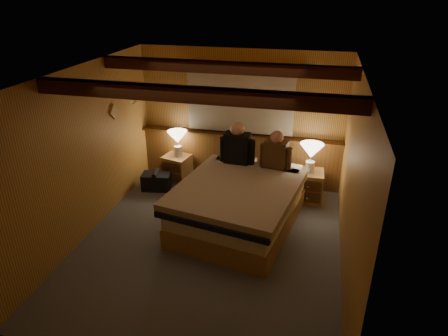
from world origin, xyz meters
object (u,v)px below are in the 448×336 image
(nightstand_right, at_px, (308,186))
(lamp_right, at_px, (311,153))
(lamp_left, at_px, (177,138))
(person_right, at_px, (276,152))
(bed, at_px, (239,204))
(nightstand_left, at_px, (177,168))
(person_left, at_px, (237,146))
(duffel_bag, at_px, (156,181))

(nightstand_right, bearing_deg, lamp_right, -74.11)
(lamp_left, bearing_deg, person_right, -16.75)
(bed, xyz_separation_m, nightstand_left, (-1.43, 1.21, -0.12))
(bed, distance_m, person_left, 0.98)
(bed, height_order, lamp_left, lamp_left)
(person_left, distance_m, person_right, 0.63)
(nightstand_left, bearing_deg, lamp_right, 7.71)
(bed, bearing_deg, nightstand_right, 57.07)
(bed, relative_size, nightstand_left, 4.43)
(nightstand_right, relative_size, lamp_right, 1.06)
(lamp_right, bearing_deg, lamp_left, 174.67)
(nightstand_right, distance_m, person_right, 0.94)
(nightstand_left, xyz_separation_m, person_left, (1.23, -0.48, 0.75))
(lamp_left, distance_m, person_left, 1.32)
(nightstand_right, xyz_separation_m, lamp_right, (0.00, -0.01, 0.61))
(nightstand_right, relative_size, duffel_bag, 0.98)
(nightstand_left, relative_size, duffel_bag, 0.98)
(person_left, xyz_separation_m, person_right, (0.63, -0.03, -0.03))
(lamp_right, xyz_separation_m, duffel_bag, (-2.64, -0.23, -0.72))
(duffel_bag, bearing_deg, lamp_left, 49.59)
(lamp_right, height_order, person_left, person_left)
(person_right, bearing_deg, nightstand_left, 176.46)
(bed, xyz_separation_m, duffel_bag, (-1.67, 0.80, -0.22))
(nightstand_right, distance_m, lamp_right, 0.61)
(nightstand_left, distance_m, nightstand_right, 2.40)
(person_right, height_order, duffel_bag, person_right)
(lamp_right, xyz_separation_m, person_left, (-1.16, -0.30, 0.12))
(nightstand_left, distance_m, person_right, 2.05)
(lamp_right, bearing_deg, person_left, -165.68)
(bed, distance_m, person_right, 1.01)
(lamp_right, distance_m, person_left, 1.21)
(lamp_left, bearing_deg, bed, -41.71)
(nightstand_left, bearing_deg, bed, -28.27)
(person_right, bearing_deg, person_left, -171.23)
(nightstand_left, relative_size, lamp_right, 1.06)
(person_right, distance_m, duffel_bag, 2.25)
(bed, relative_size, person_right, 3.69)
(bed, xyz_separation_m, person_right, (0.43, 0.70, 0.59))
(person_left, xyz_separation_m, duffel_bag, (-1.48, 0.07, -0.84))
(bed, xyz_separation_m, lamp_left, (-1.40, 1.25, 0.45))
(nightstand_right, xyz_separation_m, person_left, (-1.16, -0.31, 0.73))
(nightstand_right, distance_m, person_left, 1.41)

